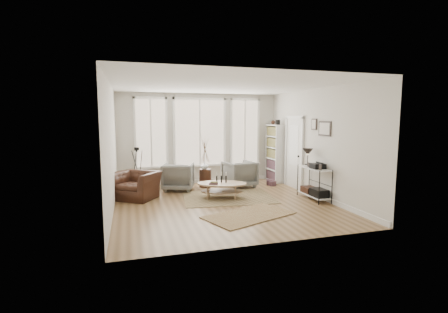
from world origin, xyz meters
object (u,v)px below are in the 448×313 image
object	(u,v)px
bookcase	(275,153)
coffee_table	(222,186)
low_shelf	(314,180)
armchair_left	(178,177)
accent_chair	(136,185)
armchair_right	(239,174)
side_table	(205,163)

from	to	relation	value
bookcase	coffee_table	bearing A→B (deg)	-143.39
low_shelf	armchair_left	size ratio (longest dim) A/B	1.47
accent_chair	coffee_table	bearing A→B (deg)	18.53
bookcase	coffee_table	xyz separation A→B (m)	(-2.33, -1.73, -0.64)
bookcase	armchair_left	size ratio (longest dim) A/B	2.32
low_shelf	armchair_right	xyz separation A→B (m)	(-1.37, 2.01, -0.11)
bookcase	coffee_table	distance (m)	2.97
side_table	low_shelf	bearing A→B (deg)	-44.26
armchair_right	accent_chair	xyz separation A→B (m)	(-3.09, -0.60, -0.05)
low_shelf	accent_chair	distance (m)	4.68
coffee_table	armchair_right	world-z (taller)	armchair_right
low_shelf	accent_chair	xyz separation A→B (m)	(-4.46, 1.40, -0.16)
low_shelf	armchair_left	bearing A→B (deg)	147.02
low_shelf	coffee_table	world-z (taller)	low_shelf
accent_chair	armchair_left	bearing A→B (deg)	63.70
bookcase	armchair_left	world-z (taller)	bookcase
armchair_left	low_shelf	bearing A→B (deg)	164.25
coffee_table	side_table	xyz separation A→B (m)	(-0.10, 1.52, 0.43)
bookcase	accent_chair	distance (m)	4.69
low_shelf	coffee_table	distance (m)	2.42
bookcase	low_shelf	xyz separation A→B (m)	(-0.06, -2.52, -0.44)
bookcase	armchair_right	world-z (taller)	bookcase
armchair_right	accent_chair	world-z (taller)	armchair_right
armchair_right	accent_chair	distance (m)	3.15
armchair_right	side_table	size ratio (longest dim) A/B	0.57
armchair_left	armchair_right	size ratio (longest dim) A/B	1.00
coffee_table	armchair_right	bearing A→B (deg)	53.24
coffee_table	armchair_left	distance (m)	1.62
bookcase	coffee_table	world-z (taller)	bookcase
armchair_left	side_table	size ratio (longest dim) A/B	0.57
bookcase	accent_chair	bearing A→B (deg)	-166.12
coffee_table	armchair_left	size ratio (longest dim) A/B	1.68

